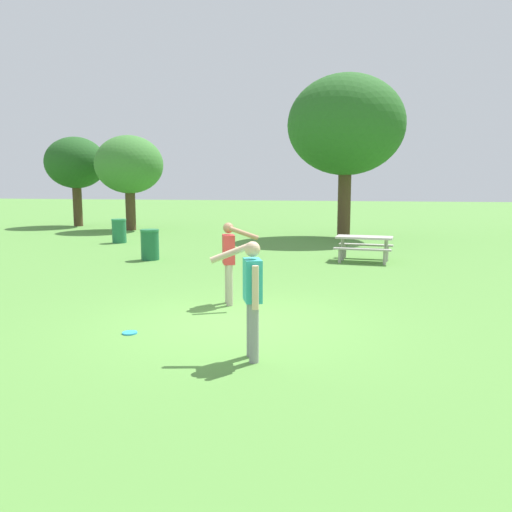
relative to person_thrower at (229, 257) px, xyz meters
name	(u,v)px	position (x,y,z in m)	size (l,w,h in m)	color
ground_plane	(234,322)	(0.40, -1.31, -0.96)	(120.00, 120.00, 0.00)	#568E3D
person_thrower	(229,257)	(0.00, 0.00, 0.00)	(0.80, 0.58, 1.64)	#B7AD93
person_catcher	(252,291)	(1.11, -3.13, 0.00)	(0.80, 0.58, 1.64)	gray
frisbee	(130,333)	(-1.08, -2.31, -0.95)	(0.24, 0.24, 0.03)	#2D9EDB
picnic_table_near	(364,243)	(2.66, 6.41, -0.40)	(1.84, 1.59, 0.77)	#B2ADA3
trash_can_beside_table	(150,245)	(-3.93, 5.35, -0.48)	(0.59, 0.59, 0.96)	#1E663D
trash_can_further_along	(119,231)	(-6.98, 9.47, -0.48)	(0.59, 0.59, 0.96)	#237047
tree_tall_left	(76,163)	(-12.87, 16.53, 2.47)	(3.28, 3.28, 4.87)	#4C3823
tree_broad_center	(129,165)	(-8.92, 14.79, 2.30)	(3.39, 3.39, 4.74)	#4C3823
tree_far_right	(346,126)	(1.81, 13.14, 3.84)	(4.99, 4.99, 6.96)	#4C3823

